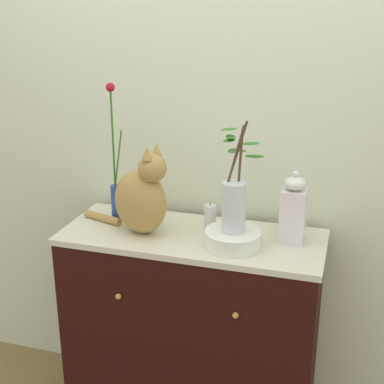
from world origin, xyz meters
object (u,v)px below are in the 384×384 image
vase_slim_green (115,182)px  vase_glass_clear (234,202)px  jar_lidded_porcelain (293,210)px  sideboard (192,331)px  candle_pillar (210,218)px  cat_sitting (141,197)px  bowl_porcelain (233,239)px

vase_slim_green → vase_glass_clear: bearing=-12.2°
vase_slim_green → jar_lidded_porcelain: size_ratio=2.02×
sideboard → candle_pillar: size_ratio=8.62×
vase_slim_green → vase_glass_clear: (0.53, -0.12, 0.01)m
cat_sitting → bowl_porcelain: 0.40m
sideboard → candle_pillar: candle_pillar is taller
sideboard → vase_slim_green: (-0.35, 0.06, 0.62)m
bowl_porcelain → cat_sitting: bearing=176.1°
cat_sitting → vase_slim_green: (-0.15, 0.09, 0.02)m
vase_glass_clear → jar_lidded_porcelain: 0.24m
sideboard → vase_slim_green: 0.72m
vase_glass_clear → jar_lidded_porcelain: (0.21, 0.11, -0.05)m
candle_pillar → vase_slim_green: bearing=179.8°
vase_glass_clear → cat_sitting: bearing=176.7°
vase_slim_green → candle_pillar: vase_slim_green is taller
bowl_porcelain → candle_pillar: candle_pillar is taller
cat_sitting → candle_pillar: size_ratio=3.48×
cat_sitting → vase_glass_clear: (0.38, -0.02, 0.03)m
sideboard → vase_glass_clear: (0.18, -0.06, 0.63)m
vase_slim_green → candle_pillar: (0.41, -0.00, -0.11)m
sideboard → vase_glass_clear: bearing=-18.3°
bowl_porcelain → candle_pillar: size_ratio=1.77×
vase_glass_clear → bowl_porcelain: bearing=-85.7°
bowl_porcelain → jar_lidded_porcelain: jar_lidded_porcelain is taller
sideboard → jar_lidded_porcelain: (0.39, 0.05, 0.58)m
jar_lidded_porcelain → sideboard: bearing=-172.3°
sideboard → cat_sitting: (-0.20, -0.04, 0.60)m
vase_slim_green → vase_glass_clear: size_ratio=1.39×
sideboard → jar_lidded_porcelain: jar_lidded_porcelain is taller
vase_slim_green → candle_pillar: bearing=-0.2°
vase_glass_clear → jar_lidded_porcelain: vase_glass_clear is taller
sideboard → candle_pillar: 0.51m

